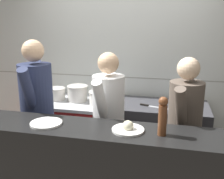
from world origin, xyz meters
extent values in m
cube|color=silver|center=(0.00, 1.46, 1.30)|extent=(8.00, 0.06, 2.60)
cube|color=gray|center=(0.00, 1.43, 1.15)|extent=(8.00, 0.00, 0.01)
cube|color=maroon|center=(-0.52, 1.06, 0.41)|extent=(1.01, 0.70, 0.83)
cube|color=#B7BABF|center=(-0.52, 1.06, 0.85)|extent=(1.03, 0.71, 0.04)
cube|color=#B7BABF|center=(-0.52, 0.72, 0.48)|extent=(0.91, 0.03, 0.10)
cube|color=#38383D|center=(0.58, 1.06, 0.45)|extent=(1.14, 0.65, 0.90)
cube|color=black|center=(0.58, 0.75, 0.05)|extent=(1.12, 0.04, 0.10)
cylinder|color=beige|center=(-0.84, 1.07, 0.95)|extent=(0.22, 0.22, 0.17)
cylinder|color=beige|center=(-0.84, 1.07, 1.03)|extent=(0.24, 0.24, 0.01)
cylinder|color=beige|center=(-0.54, 1.09, 0.97)|extent=(0.26, 0.26, 0.21)
cylinder|color=beige|center=(-0.54, 1.09, 1.07)|extent=(0.28, 0.28, 0.01)
cylinder|color=beige|center=(-0.19, 1.01, 0.95)|extent=(0.31, 0.31, 0.17)
cylinder|color=beige|center=(-0.19, 1.01, 1.03)|extent=(0.32, 0.32, 0.01)
cone|color=#B7BABF|center=(0.84, 1.09, 0.94)|extent=(0.25, 0.25, 0.07)
cube|color=#B7BABF|center=(0.55, 0.93, 0.90)|extent=(0.26, 0.10, 0.01)
cube|color=black|center=(0.37, 0.98, 0.91)|extent=(0.11, 0.05, 0.02)
cylinder|color=white|center=(-0.36, -0.17, 1.05)|extent=(0.28, 0.28, 0.02)
cylinder|color=white|center=(0.36, -0.15, 1.05)|extent=(0.26, 0.26, 0.02)
sphere|color=beige|center=(0.36, -0.15, 1.09)|extent=(0.09, 0.09, 0.09)
cylinder|color=brown|center=(0.63, -0.17, 1.17)|extent=(0.07, 0.07, 0.24)
sphere|color=brown|center=(0.63, -0.17, 1.32)|extent=(0.07, 0.07, 0.07)
cube|color=black|center=(-0.73, 0.34, 0.40)|extent=(0.33, 0.24, 0.81)
cylinder|color=#262D4C|center=(-0.73, 0.34, 1.14)|extent=(0.41, 0.41, 0.67)
sphere|color=#D8AD84|center=(-0.73, 0.34, 1.62)|extent=(0.23, 0.23, 0.23)
cylinder|color=#262D4C|center=(-0.77, 0.55, 1.22)|extent=(0.16, 0.35, 0.56)
cylinder|color=#262D4C|center=(-0.69, 0.14, 1.22)|extent=(0.16, 0.35, 0.56)
cube|color=black|center=(0.06, 0.38, 0.38)|extent=(0.30, 0.21, 0.76)
cylinder|color=white|center=(0.06, 0.38, 1.07)|extent=(0.36, 0.36, 0.63)
sphere|color=#D8AD84|center=(0.06, 0.38, 1.51)|extent=(0.21, 0.21, 0.21)
cylinder|color=white|center=(0.08, 0.57, 1.14)|extent=(0.13, 0.32, 0.52)
cylinder|color=white|center=(0.04, 0.18, 1.14)|extent=(0.13, 0.32, 0.52)
cube|color=black|center=(0.83, 0.36, 0.37)|extent=(0.31, 0.24, 0.75)
cylinder|color=brown|center=(0.83, 0.36, 1.05)|extent=(0.39, 0.39, 0.62)
sphere|color=beige|center=(0.83, 0.36, 1.49)|extent=(0.21, 0.21, 0.21)
cylinder|color=brown|center=(0.87, 0.55, 1.13)|extent=(0.17, 0.32, 0.52)
cylinder|color=brown|center=(0.78, 0.18, 1.13)|extent=(0.17, 0.32, 0.52)
camera|label=1|loc=(0.68, -2.11, 1.91)|focal=42.00mm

